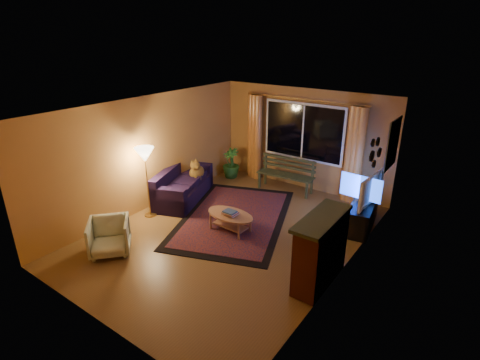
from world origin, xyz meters
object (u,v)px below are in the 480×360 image
Objects in this scene: bench at (285,183)px; sofa at (183,184)px; armchair at (109,235)px; tv_console at (362,215)px; floor_lamp at (147,182)px; coffee_table at (230,222)px.

sofa reaches higher than bench.
bench is at bearing 26.36° from armchair.
armchair is at bearing -141.55° from tv_console.
bench is 0.74× the size of sofa.
floor_lamp is at bearing -110.40° from sofa.
sofa is (-1.74, -1.81, 0.17)m from bench.
armchair is 4.93m from tv_console.
coffee_table is 0.80× the size of tv_console.
sofa is at bearing 54.21° from armchair.
tv_console reaches higher than bench.
bench is 2.01× the size of armchair.
floor_lamp is 1.48× the size of coffee_table.
tv_console is (3.91, 2.18, -0.50)m from floor_lamp.
floor_lamp is 1.98m from coffee_table.
sofa reaches higher than tv_console.
bench is 2.41m from coffee_table.
floor_lamp is 4.50m from tv_console.
coffee_table is at bearing -148.97° from tv_console.
bench is 1.36× the size of coffee_table.
tv_console reaches higher than coffee_table.
armchair reaches higher than coffee_table.
tv_console is (2.18, -0.70, 0.06)m from bench.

